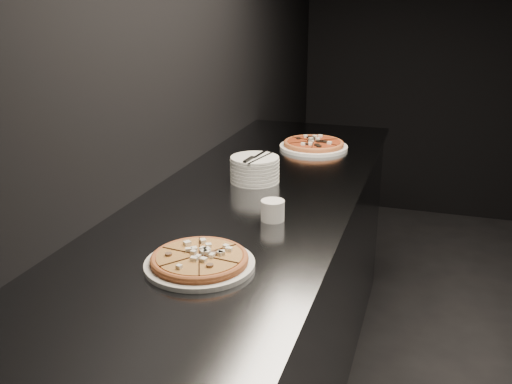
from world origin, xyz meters
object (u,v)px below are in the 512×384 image
(pizza_mushroom, at_px, (200,260))
(pizza_tomato, at_px, (314,144))
(plate_stack, at_px, (255,169))
(cutlery, at_px, (255,157))
(counter, at_px, (252,307))
(ramekin, at_px, (273,210))

(pizza_mushroom, height_order, pizza_tomato, pizza_tomato)
(plate_stack, bearing_deg, cutlery, -62.38)
(counter, height_order, plate_stack, plate_stack)
(counter, distance_m, cutlery, 0.57)
(cutlery, bearing_deg, counter, -72.10)
(pizza_mushroom, height_order, cutlery, cutlery)
(plate_stack, bearing_deg, pizza_tomato, 78.50)
(pizza_mushroom, bearing_deg, counter, 94.71)
(pizza_mushroom, bearing_deg, plate_stack, 96.47)
(plate_stack, height_order, ramekin, plate_stack)
(pizza_tomato, relative_size, plate_stack, 1.97)
(counter, distance_m, pizza_mushroom, 0.76)
(ramekin, bearing_deg, plate_stack, 115.97)
(pizza_tomato, height_order, ramekin, ramekin)
(plate_stack, bearing_deg, pizza_mushroom, -83.53)
(plate_stack, height_order, cutlery, cutlery)
(pizza_mushroom, relative_size, cutlery, 1.52)
(pizza_mushroom, xyz_separation_m, pizza_tomato, (0.03, 1.27, 0.00))
(counter, height_order, cutlery, cutlery)
(counter, relative_size, ramekin, 32.61)
(plate_stack, bearing_deg, ramekin, -64.03)
(ramekin, bearing_deg, counter, 123.19)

